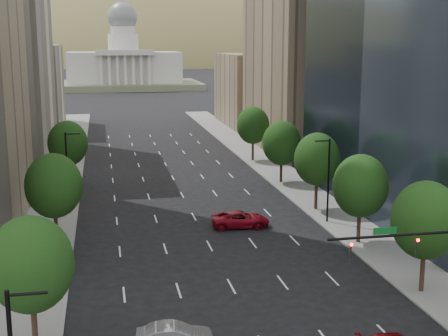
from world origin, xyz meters
TOP-DOWN VIEW (x-y plane):
  - sidewalk_left at (-15.50, 60.00)m, footprint 6.00×200.00m
  - sidewalk_right at (15.50, 60.00)m, footprint 6.00×200.00m
  - midrise_cream_left at (-25.00, 103.00)m, footprint 14.00×30.00m
  - filler_left at (-25.00, 136.00)m, footprint 14.00×26.00m
  - parking_tan_right at (25.00, 100.00)m, footprint 14.00×30.00m
  - filler_right at (25.00, 133.00)m, footprint 14.00×26.00m
  - tree_right_1 at (14.00, 36.00)m, footprint 5.20×5.20m
  - tree_right_2 at (14.00, 48.00)m, footprint 5.20×5.20m
  - tree_right_3 at (14.00, 60.00)m, footprint 5.20×5.20m
  - tree_right_4 at (14.00, 74.00)m, footprint 5.20×5.20m
  - tree_right_5 at (14.00, 90.00)m, footprint 5.20×5.20m
  - tree_left_0 at (-14.00, 32.00)m, footprint 5.20×5.20m
  - tree_left_1 at (-14.00, 52.00)m, footprint 5.20×5.20m
  - tree_left_2 at (-14.00, 78.00)m, footprint 5.20×5.20m
  - streetlight_rn at (13.44, 55.00)m, footprint 1.70×0.20m
  - streetlight_ln at (-13.44, 65.00)m, footprint 1.70×0.20m
  - traffic_signal at (10.53, 30.00)m, footprint 9.12×0.40m
  - capitol at (0.00, 249.71)m, footprint 60.00×40.00m
  - foothills at (34.67, 599.39)m, footprint 720.00×413.00m
  - car_red_far at (4.16, 55.29)m, footprint 6.15×3.21m

SIDE VIEW (x-z plane):
  - foothills at x=34.67m, z-range -169.28..93.72m
  - sidewalk_left at x=-15.50m, z-range 0.00..0.15m
  - sidewalk_right at x=15.50m, z-range 0.00..0.15m
  - car_red_far at x=4.16m, z-range 0.00..1.65m
  - streetlight_rn at x=13.44m, z-range 0.34..9.34m
  - streetlight_ln at x=-13.44m, z-range 0.34..9.34m
  - traffic_signal at x=10.53m, z-range 1.49..8.86m
  - tree_right_4 at x=14.00m, z-range 1.23..9.69m
  - tree_right_2 at x=14.00m, z-range 1.30..9.91m
  - tree_left_2 at x=-14.00m, z-range 1.34..10.02m
  - tree_right_1 at x=14.00m, z-range 1.37..10.12m
  - tree_right_5 at x=14.00m, z-range 1.37..10.12m
  - tree_left_0 at x=-14.00m, z-range 1.37..10.12m
  - tree_right_3 at x=14.00m, z-range 1.44..10.34m
  - tree_left_1 at x=-14.00m, z-range 1.48..10.45m
  - filler_right at x=25.00m, z-range 0.00..16.00m
  - capitol at x=0.00m, z-range -9.02..26.18m
  - filler_left at x=-25.00m, z-range 0.00..18.00m
  - parking_tan_right at x=25.00m, z-range 0.00..30.00m
  - midrise_cream_left at x=-25.00m, z-range 0.00..35.00m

